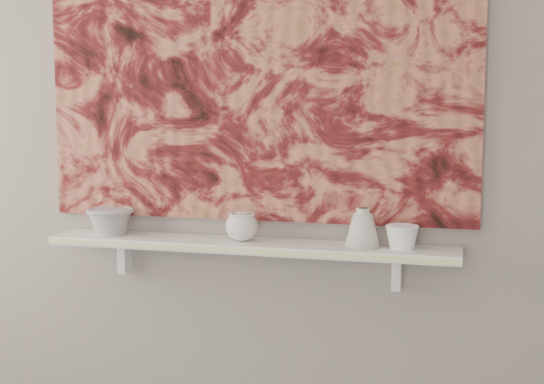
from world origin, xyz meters
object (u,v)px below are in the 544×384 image
(shelf, at_px, (249,246))
(bell_vessel, at_px, (363,228))
(bowl_white, at_px, (402,237))
(bowl_grey, at_px, (110,221))
(painting, at_px, (255,59))
(cup_cream, at_px, (242,226))

(shelf, height_order, bell_vessel, bell_vessel)
(shelf, xyz_separation_m, bowl_white, (0.51, 0.00, 0.05))
(bowl_grey, relative_size, bell_vessel, 1.31)
(bell_vessel, distance_m, bowl_white, 0.13)
(bell_vessel, bearing_deg, bowl_grey, 180.00)
(painting, relative_size, bowl_white, 14.01)
(shelf, distance_m, bowl_grey, 0.51)
(bell_vessel, bearing_deg, cup_cream, 180.00)
(painting, bearing_deg, bowl_white, -8.97)
(shelf, bearing_deg, bowl_grey, 180.00)
(painting, relative_size, bowl_grey, 9.03)
(shelf, bearing_deg, cup_cream, 180.00)
(painting, distance_m, bowl_white, 0.77)
(shelf, xyz_separation_m, bell_vessel, (0.38, 0.00, 0.08))
(bowl_grey, height_order, bowl_white, bowl_grey)
(cup_cream, xyz_separation_m, bowl_white, (0.53, 0.00, -0.01))
(painting, bearing_deg, bell_vessel, -11.84)
(bowl_grey, bearing_deg, shelf, 0.00)
(painting, bearing_deg, bowl_grey, -171.02)
(cup_cream, bearing_deg, bell_vessel, 0.00)
(shelf, distance_m, cup_cream, 0.07)
(bowl_white, bearing_deg, bell_vessel, 180.00)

